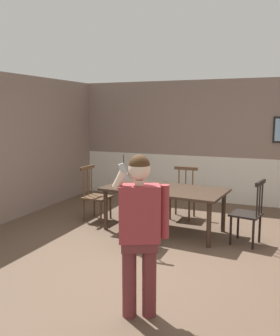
# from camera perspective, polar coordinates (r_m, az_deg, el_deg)

# --- Properties ---
(ground_plane) EXTENTS (7.43, 7.43, 0.00)m
(ground_plane) POSITION_cam_1_polar(r_m,az_deg,el_deg) (5.42, 2.93, -12.98)
(ground_plane) COLOR brown
(room_back_partition) EXTENTS (6.25, 0.17, 2.70)m
(room_back_partition) POSITION_cam_1_polar(r_m,az_deg,el_deg) (8.32, 10.94, 3.70)
(room_back_partition) COLOR gray
(room_back_partition) RESTS_ON ground_plane
(dining_table) EXTENTS (2.09, 1.19, 0.73)m
(dining_table) POSITION_cam_1_polar(r_m,az_deg,el_deg) (6.18, 3.78, -3.82)
(dining_table) COLOR #38281E
(dining_table) RESTS_ON ground_plane
(chair_near_window) EXTENTS (0.50, 0.50, 1.00)m
(chair_near_window) POSITION_cam_1_polar(r_m,az_deg,el_deg) (5.82, 16.49, -6.76)
(chair_near_window) COLOR black
(chair_near_window) RESTS_ON ground_plane
(chair_by_doorway) EXTENTS (0.46, 0.46, 0.96)m
(chair_by_doorway) POSITION_cam_1_polar(r_m,az_deg,el_deg) (7.04, 6.71, -3.98)
(chair_by_doorway) COLOR #513823
(chair_by_doorway) RESTS_ON ground_plane
(chair_at_table_head) EXTENTS (0.46, 0.46, 1.01)m
(chair_at_table_head) POSITION_cam_1_polar(r_m,az_deg,el_deg) (6.89, -6.95, -4.19)
(chair_at_table_head) COLOR #513823
(chair_at_table_head) RESTS_ON ground_plane
(chair_opposite_corner) EXTENTS (0.41, 0.41, 0.93)m
(chair_opposite_corner) POSITION_cam_1_polar(r_m,az_deg,el_deg) (5.45, -0.06, -7.73)
(chair_opposite_corner) COLOR black
(chair_opposite_corner) RESTS_ON ground_plane
(person_figure) EXTENTS (0.50, 0.36, 1.61)m
(person_figure) POSITION_cam_1_polar(r_m,az_deg,el_deg) (3.55, 0.00, -9.10)
(person_figure) COLOR brown
(person_figure) RESTS_ON ground_plane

